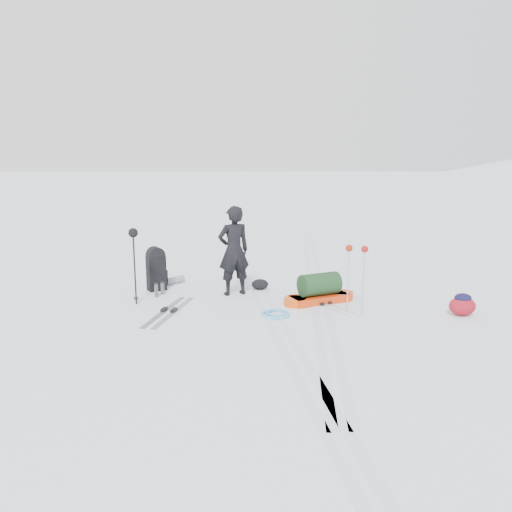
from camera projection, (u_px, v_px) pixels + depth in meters
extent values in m
plane|color=white|center=(265.00, 302.00, 10.03)|extent=(200.00, 200.00, 0.00)
cube|color=silver|center=(259.00, 302.00, 10.02)|extent=(1.40, 17.97, 0.01)
cube|color=silver|center=(271.00, 301.00, 10.03)|extent=(1.40, 17.97, 0.01)
cube|color=silver|center=(310.00, 277.00, 12.07)|extent=(2.09, 13.88, 0.01)
cube|color=silver|center=(320.00, 277.00, 12.08)|extent=(2.09, 13.88, 0.01)
imported|color=black|center=(234.00, 251.00, 10.40)|extent=(0.80, 0.65, 1.88)
cube|color=red|center=(319.00, 298.00, 9.98)|extent=(1.30, 0.90, 0.15)
cylinder|color=#DE420D|center=(342.00, 295.00, 10.21)|extent=(0.57, 0.57, 0.15)
cylinder|color=#ED4D0D|center=(295.00, 302.00, 9.76)|extent=(0.57, 0.57, 0.15)
cylinder|color=#163218|center=(319.00, 284.00, 9.93)|extent=(0.91, 0.70, 0.44)
cube|color=black|center=(156.00, 273.00, 10.84)|extent=(0.46, 0.41, 0.75)
cylinder|color=black|center=(156.00, 255.00, 10.76)|extent=(0.44, 0.39, 0.37)
cube|color=black|center=(165.00, 277.00, 10.98)|extent=(0.16, 0.21, 0.32)
cylinder|color=gray|center=(172.00, 281.00, 11.41)|extent=(0.55, 0.51, 0.16)
cylinder|color=black|center=(134.00, 269.00, 9.81)|extent=(0.03, 0.03, 1.40)
cylinder|color=black|center=(135.00, 270.00, 9.72)|extent=(0.03, 0.03, 1.40)
torus|color=black|center=(136.00, 298.00, 9.92)|extent=(0.13, 0.13, 0.01)
torus|color=black|center=(136.00, 299.00, 9.84)|extent=(0.13, 0.13, 0.01)
sphere|color=black|center=(133.00, 233.00, 9.62)|extent=(0.19, 0.19, 0.19)
cylinder|color=silver|center=(348.00, 281.00, 9.23)|extent=(0.02, 0.02, 1.20)
cylinder|color=#B7B9BF|center=(363.00, 282.00, 9.14)|extent=(0.02, 0.02, 1.20)
torus|color=silver|center=(347.00, 307.00, 9.32)|extent=(0.10, 0.10, 0.01)
torus|color=#B8BBC0|center=(362.00, 309.00, 9.23)|extent=(0.10, 0.10, 0.01)
sphere|color=maroon|center=(349.00, 248.00, 9.11)|extent=(0.13, 0.13, 0.13)
sphere|color=maroon|center=(365.00, 249.00, 9.02)|extent=(0.13, 0.13, 0.13)
cube|color=#9A9CA2|center=(174.00, 312.00, 9.33)|extent=(0.62, 1.91, 0.02)
cube|color=gray|center=(164.00, 311.00, 9.37)|extent=(0.62, 1.91, 0.02)
cube|color=black|center=(174.00, 310.00, 9.32)|extent=(0.13, 0.21, 0.05)
cube|color=black|center=(164.00, 309.00, 9.36)|extent=(0.13, 0.21, 0.05)
cube|color=silver|center=(320.00, 305.00, 9.76)|extent=(0.93, 1.72, 0.02)
cube|color=silver|center=(328.00, 304.00, 9.86)|extent=(0.93, 1.72, 0.02)
cube|color=black|center=(320.00, 303.00, 9.76)|extent=(0.15, 0.20, 0.05)
cube|color=black|center=(328.00, 302.00, 9.85)|extent=(0.15, 0.20, 0.05)
torus|color=#60B8EA|center=(276.00, 314.00, 9.14)|extent=(0.65, 0.65, 0.05)
torus|color=#5CABE0|center=(277.00, 313.00, 9.17)|extent=(0.51, 0.51, 0.05)
ellipsoid|color=maroon|center=(462.00, 306.00, 9.12)|extent=(0.57, 0.48, 0.35)
ellipsoid|color=black|center=(463.00, 298.00, 9.09)|extent=(0.36, 0.32, 0.17)
cylinder|color=#5B5D63|center=(156.00, 291.00, 10.34)|extent=(0.10, 0.10, 0.27)
cylinder|color=#5C5E64|center=(162.00, 289.00, 10.55)|extent=(0.10, 0.10, 0.25)
cylinder|color=black|center=(156.00, 284.00, 10.31)|extent=(0.08, 0.08, 0.03)
cylinder|color=black|center=(162.00, 282.00, 10.52)|extent=(0.08, 0.08, 0.03)
ellipsoid|color=black|center=(260.00, 284.00, 10.94)|extent=(0.40, 0.32, 0.23)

